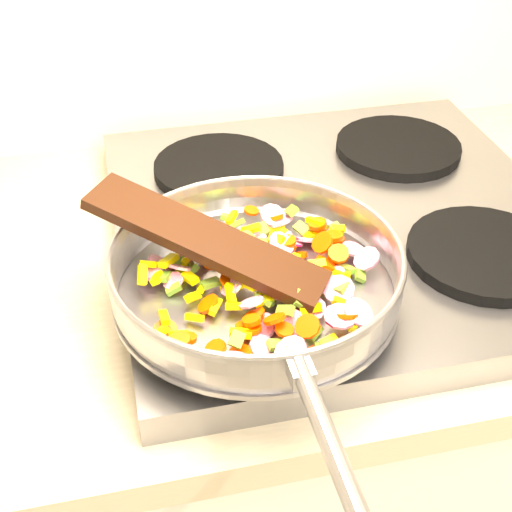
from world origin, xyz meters
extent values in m
cube|color=#939399|center=(-0.70, 1.67, 0.92)|extent=(0.60, 0.60, 0.04)
cylinder|color=black|center=(-0.84, 1.52, 0.95)|extent=(0.19, 0.19, 0.02)
cylinder|color=black|center=(-0.56, 1.52, 0.95)|extent=(0.19, 0.19, 0.02)
cylinder|color=black|center=(-0.84, 1.81, 0.95)|extent=(0.19, 0.19, 0.02)
cylinder|color=black|center=(-0.56, 1.81, 0.95)|extent=(0.19, 0.19, 0.02)
cylinder|color=#9E9EA5|center=(-0.85, 1.51, 0.96)|extent=(0.32, 0.32, 0.01)
torus|color=#9E9EA5|center=(-0.85, 1.51, 0.99)|extent=(0.36, 0.36, 0.05)
torus|color=#9E9EA5|center=(-0.85, 1.51, 1.01)|extent=(0.32, 0.32, 0.01)
cylinder|color=#9E9EA5|center=(-0.85, 1.25, 1.00)|extent=(0.02, 0.19, 0.02)
cube|color=#9E9EA5|center=(-0.85, 1.33, 1.00)|extent=(0.02, 0.03, 0.02)
cylinder|color=#E83E00|center=(-0.94, 1.57, 0.96)|extent=(0.03, 0.02, 0.02)
cube|color=olive|center=(-0.90, 1.39, 0.98)|extent=(0.02, 0.02, 0.01)
cube|color=#FAEB03|center=(-0.77, 1.44, 0.98)|extent=(0.02, 0.02, 0.01)
cylinder|color=#C0125A|center=(-0.81, 1.56, 0.98)|extent=(0.04, 0.04, 0.02)
cube|color=#FAEB03|center=(-0.89, 1.47, 0.98)|extent=(0.02, 0.02, 0.01)
cube|color=olive|center=(-0.81, 1.50, 0.97)|extent=(0.02, 0.02, 0.01)
cube|color=#FAEB03|center=(-0.84, 1.59, 0.98)|extent=(0.03, 0.02, 0.02)
cylinder|color=#E83E00|center=(-0.88, 1.43, 0.97)|extent=(0.03, 0.03, 0.02)
cube|color=#FAEB03|center=(-0.97, 1.55, 0.98)|extent=(0.02, 0.02, 0.02)
cube|color=#FAEB03|center=(-0.78, 1.51, 0.98)|extent=(0.03, 0.01, 0.01)
cylinder|color=#E83E00|center=(-0.75, 1.58, 0.97)|extent=(0.03, 0.03, 0.02)
cube|color=#FAEB03|center=(-0.85, 1.48, 0.97)|extent=(0.02, 0.02, 0.01)
cylinder|color=#E83E00|center=(-0.83, 1.53, 0.98)|extent=(0.03, 0.03, 0.02)
cylinder|color=#E83E00|center=(-0.78, 1.42, 0.98)|extent=(0.03, 0.03, 0.02)
cylinder|color=#E83E00|center=(-0.77, 1.54, 0.99)|extent=(0.03, 0.04, 0.03)
cylinder|color=#C0125A|center=(-0.83, 1.54, 0.97)|extent=(0.03, 0.03, 0.02)
cylinder|color=#E83E00|center=(-0.77, 1.52, 0.97)|extent=(0.03, 0.04, 0.03)
cylinder|color=#E83E00|center=(-0.90, 1.54, 0.98)|extent=(0.03, 0.03, 0.02)
cube|color=olive|center=(-0.92, 1.53, 0.98)|extent=(0.02, 0.02, 0.02)
cylinder|color=#E83E00|center=(-0.89, 1.57, 0.97)|extent=(0.03, 0.04, 0.02)
cylinder|color=#E83E00|center=(-0.94, 1.42, 0.98)|extent=(0.03, 0.03, 0.01)
cylinder|color=#E83E00|center=(-0.76, 1.58, 0.99)|extent=(0.03, 0.03, 0.01)
cube|color=#FAEB03|center=(-0.76, 1.58, 0.99)|extent=(0.02, 0.03, 0.01)
cylinder|color=#E83E00|center=(-0.95, 1.42, 0.99)|extent=(0.02, 0.02, 0.01)
cylinder|color=#C0125A|center=(-0.78, 1.42, 0.98)|extent=(0.05, 0.05, 0.01)
cylinder|color=#E83E00|center=(-0.87, 1.43, 0.98)|extent=(0.03, 0.03, 0.01)
cube|color=olive|center=(-0.94, 1.52, 0.97)|extent=(0.02, 0.01, 0.01)
cube|color=#FAEB03|center=(-0.76, 1.49, 0.97)|extent=(0.02, 0.02, 0.01)
cylinder|color=#E83E00|center=(-0.87, 1.45, 0.97)|extent=(0.03, 0.03, 0.01)
cylinder|color=#C0125A|center=(-0.86, 1.57, 0.98)|extent=(0.03, 0.04, 0.03)
cylinder|color=#E83E00|center=(-0.87, 1.60, 0.97)|extent=(0.03, 0.03, 0.02)
cube|color=olive|center=(-0.93, 1.56, 0.98)|extent=(0.01, 0.02, 0.02)
cube|color=#FAEB03|center=(-0.93, 1.49, 0.97)|extent=(0.02, 0.02, 0.02)
cylinder|color=#C0125A|center=(-0.83, 1.43, 0.97)|extent=(0.04, 0.03, 0.03)
cylinder|color=#E83E00|center=(-0.79, 1.55, 0.97)|extent=(0.03, 0.03, 0.02)
cube|color=#FAEB03|center=(-0.86, 1.62, 0.98)|extent=(0.02, 0.02, 0.01)
cylinder|color=#C0125A|center=(-0.86, 1.58, 0.97)|extent=(0.04, 0.04, 0.01)
cylinder|color=#C0125A|center=(-0.90, 1.39, 0.98)|extent=(0.04, 0.03, 0.02)
cube|color=#FAEB03|center=(-0.80, 1.62, 0.98)|extent=(0.03, 0.02, 0.02)
cylinder|color=#E83E00|center=(-0.84, 1.55, 0.97)|extent=(0.03, 0.03, 0.02)
cube|color=#FAEB03|center=(-0.91, 1.51, 0.97)|extent=(0.01, 0.02, 0.02)
cylinder|color=#C0125A|center=(-0.81, 1.45, 0.97)|extent=(0.04, 0.04, 0.02)
cube|color=olive|center=(-0.85, 1.47, 0.98)|extent=(0.02, 0.03, 0.02)
cube|color=#FAEB03|center=(-0.94, 1.55, 0.99)|extent=(0.03, 0.03, 0.01)
cube|color=#FAEB03|center=(-0.82, 1.56, 0.98)|extent=(0.02, 0.02, 0.01)
cylinder|color=#C0125A|center=(-0.72, 1.51, 0.98)|extent=(0.04, 0.05, 0.03)
cube|color=#FAEB03|center=(-0.81, 1.60, 0.97)|extent=(0.02, 0.01, 0.01)
cube|color=olive|center=(-0.90, 1.59, 0.97)|extent=(0.02, 0.02, 0.01)
cylinder|color=#C0125A|center=(-0.77, 1.47, 0.98)|extent=(0.05, 0.05, 0.02)
cube|color=#FAEB03|center=(-0.81, 1.53, 0.97)|extent=(0.03, 0.02, 0.01)
cube|color=#FAEB03|center=(-0.84, 1.51, 0.99)|extent=(0.02, 0.03, 0.02)
cylinder|color=#E83E00|center=(-0.83, 1.53, 0.97)|extent=(0.04, 0.04, 0.02)
cube|color=#FAEB03|center=(-0.84, 1.44, 0.97)|extent=(0.02, 0.02, 0.02)
cylinder|color=#C0125A|center=(-0.77, 1.57, 0.97)|extent=(0.03, 0.03, 0.02)
cube|color=#FAEB03|center=(-0.77, 1.58, 0.97)|extent=(0.02, 0.02, 0.01)
cylinder|color=#C0125A|center=(-0.77, 1.50, 0.97)|extent=(0.04, 0.04, 0.02)
cylinder|color=#C0125A|center=(-0.87, 1.46, 0.98)|extent=(0.04, 0.04, 0.02)
cube|color=#FAEB03|center=(-0.87, 1.49, 0.99)|extent=(0.02, 0.02, 0.01)
cube|color=olive|center=(-0.74, 1.51, 0.97)|extent=(0.02, 0.02, 0.01)
cylinder|color=#E83E00|center=(-0.82, 1.41, 0.98)|extent=(0.03, 0.03, 0.02)
cylinder|color=#E83E00|center=(-0.75, 1.53, 0.97)|extent=(0.04, 0.04, 0.02)
cylinder|color=#C0125A|center=(-0.81, 1.58, 0.97)|extent=(0.05, 0.04, 0.02)
cylinder|color=#C0125A|center=(-0.88, 1.59, 0.98)|extent=(0.04, 0.04, 0.03)
cube|color=#FAEB03|center=(-0.80, 1.40, 0.97)|extent=(0.02, 0.01, 0.01)
cube|color=olive|center=(-0.74, 1.57, 0.98)|extent=(0.02, 0.02, 0.01)
cube|color=#FAEB03|center=(-0.96, 1.46, 0.98)|extent=(0.01, 0.02, 0.01)
cube|color=olive|center=(-0.77, 1.47, 0.98)|extent=(0.02, 0.02, 0.01)
cube|color=#FAEB03|center=(-0.93, 1.54, 0.97)|extent=(0.02, 0.02, 0.02)
cube|color=#FAEB03|center=(-0.93, 1.46, 0.97)|extent=(0.02, 0.02, 0.01)
cube|color=#FAEB03|center=(-0.87, 1.52, 0.98)|extent=(0.02, 0.02, 0.01)
cube|color=#FAEB03|center=(-0.76, 1.58, 0.97)|extent=(0.03, 0.02, 0.02)
cylinder|color=#C0125A|center=(-0.97, 1.55, 0.98)|extent=(0.04, 0.04, 0.01)
cube|color=olive|center=(-0.85, 1.41, 0.97)|extent=(0.02, 0.02, 0.01)
cube|color=olive|center=(-0.82, 1.57, 0.98)|extent=(0.03, 0.02, 0.01)
cube|color=#FAEB03|center=(-0.88, 1.62, 0.97)|extent=(0.02, 0.02, 0.02)
cylinder|color=#C0125A|center=(-0.92, 1.57, 0.98)|extent=(0.04, 0.04, 0.02)
cylinder|color=#E83E00|center=(-0.91, 1.48, 0.97)|extent=(0.03, 0.04, 0.02)
cube|color=#FAEB03|center=(-0.87, 1.50, 0.98)|extent=(0.01, 0.02, 0.02)
cylinder|color=#C0125A|center=(-0.84, 1.58, 0.97)|extent=(0.04, 0.04, 0.02)
cube|color=#FAEB03|center=(-0.89, 1.42, 0.98)|extent=(0.02, 0.01, 0.01)
cylinder|color=#E83E00|center=(-0.76, 1.59, 0.98)|extent=(0.02, 0.02, 0.02)
cylinder|color=#E83E00|center=(-0.84, 1.42, 0.97)|extent=(0.03, 0.03, 0.01)
cube|color=olive|center=(-0.85, 1.61, 0.98)|extent=(0.02, 0.02, 0.02)
cube|color=olive|center=(-0.92, 1.40, 0.97)|extent=(0.02, 0.02, 0.01)
cylinder|color=#E83E00|center=(-0.74, 1.56, 0.97)|extent=(0.03, 0.03, 0.02)
cylinder|color=#E83E00|center=(-0.80, 1.56, 0.97)|extent=(0.03, 0.04, 0.02)
cube|color=#FAEB03|center=(-0.81, 1.44, 0.98)|extent=(0.02, 0.01, 0.01)
cube|color=#FAEB03|center=(-0.81, 1.58, 0.98)|extent=(0.02, 0.02, 0.01)
cylinder|color=#C0125A|center=(-0.86, 1.54, 0.97)|extent=(0.05, 0.05, 0.02)
cylinder|color=#C0125A|center=(-0.95, 1.56, 0.97)|extent=(0.04, 0.04, 0.03)
cube|color=#FAEB03|center=(-0.98, 1.53, 0.99)|extent=(0.01, 0.02, 0.02)
cube|color=#FAEB03|center=(-0.74, 1.57, 0.98)|extent=(0.02, 0.02, 0.01)
cube|color=#FAEB03|center=(-0.88, 1.59, 0.97)|extent=(0.02, 0.02, 0.01)
cube|color=olive|center=(-0.73, 1.50, 0.97)|extent=(0.02, 0.02, 0.01)
cylinder|color=#E83E00|center=(-0.80, 1.62, 0.98)|extent=(0.03, 0.03, 0.02)
cylinder|color=#E83E00|center=(-0.75, 1.52, 0.98)|extent=(0.04, 0.03, 0.02)
cylinder|color=#C0125A|center=(-0.76, 1.42, 0.98)|extent=(0.05, 0.04, 0.02)
cylinder|color=#C0125A|center=(-0.73, 1.54, 0.97)|extent=(0.04, 0.04, 0.01)
cube|color=olive|center=(-0.86, 1.62, 0.98)|extent=(0.02, 0.02, 0.01)
cube|color=olive|center=(-0.84, 1.44, 0.98)|extent=(0.02, 0.02, 0.02)
cylinder|color=#C0125A|center=(-0.80, 1.57, 0.97)|extent=(0.03, 0.03, 0.02)
cube|color=olive|center=(-0.85, 1.58, 0.98)|extent=(0.02, 0.02, 0.01)
cube|color=olive|center=(-0.87, 1.59, 0.98)|extent=(0.02, 0.02, 0.01)
cylinder|color=#E83E00|center=(-0.92, 1.40, 0.98)|extent=(0.03, 0.02, 0.02)
cube|color=#FAEB03|center=(-0.81, 1.57, 0.97)|extent=(0.02, 0.02, 0.01)
cylinder|color=#E83E00|center=(-0.82, 1.39, 0.97)|extent=(0.03, 0.03, 0.02)
cube|color=olive|center=(-0.91, 1.59, 0.99)|extent=(0.01, 0.02, 0.02)
cylinder|color=#E83E00|center=(-0.80, 1.56, 0.98)|extent=(0.03, 0.03, 0.01)
cylinder|color=#E83E00|center=(-0.89, 1.40, 0.97)|extent=(0.04, 0.04, 0.02)
cube|color=olive|center=(-0.92, 1.55, 0.97)|extent=(0.02, 0.03, 0.02)
cylinder|color=#C0125A|center=(-0.81, 1.62, 0.98)|extent=(0.04, 0.04, 0.02)
cube|color=#FAEB03|center=(-0.80, 1.61, 0.97)|extent=(0.02, 0.03, 0.02)
cylinder|color=#E83E00|center=(-0.75, 1.55, 0.98)|extent=(0.02, 0.02, 0.01)
cylinder|color=#C0125A|center=(-0.79, 1.57, 0.97)|extent=(0.03, 0.03, 0.02)
cube|color=#FAEB03|center=(-0.94, 1.53, 0.97)|extent=(0.03, 0.02, 0.02)
cube|color=#FAEB03|center=(-0.97, 1.45, 0.97)|extent=(0.02, 0.02, 0.02)
cube|color=olive|center=(-0.81, 1.39, 0.97)|extent=(0.02, 0.02, 0.01)
cube|color=olive|center=(-0.82, 1.45, 0.99)|extent=(0.02, 0.02, 0.02)
cube|color=#FAEB03|center=(-0.78, 1.41, 0.98)|extent=(0.01, 0.02, 0.01)
cube|color=olive|center=(-0.82, 1.60, 0.98)|extent=(0.02, 0.02, 0.02)
cylinder|color=#C0125A|center=(-0.76, 1.44, 0.97)|extent=(0.04, 0.04, 0.01)
cylinder|color=#E83E00|center=(-0.91, 1.57, 0.98)|extent=(0.03, 0.04, 0.03)
cylinder|color=#E83E00|center=(-0.96, 1.44, 0.97)|extent=(0.03, 0.03, 0.02)
cylinder|color=#E83E00|center=(-0.82, 1.46, 0.98)|extent=(0.03, 0.03, 0.02)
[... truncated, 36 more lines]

